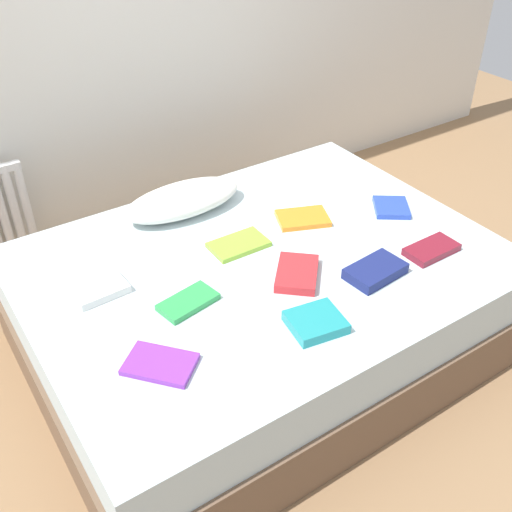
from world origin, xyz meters
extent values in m
plane|color=#93704C|center=(0.00, 0.00, 0.00)|extent=(8.00, 8.00, 0.00)
cube|color=brown|center=(0.00, 0.00, 0.14)|extent=(2.00, 1.50, 0.28)
cube|color=silver|center=(0.00, 0.00, 0.39)|extent=(1.96, 1.46, 0.22)
cylinder|color=white|center=(-0.79, 1.20, 0.38)|extent=(0.04, 0.04, 0.51)
cylinder|color=white|center=(-0.73, 1.20, 0.38)|extent=(0.04, 0.04, 0.51)
cylinder|color=white|center=(-0.67, 1.20, 0.38)|extent=(0.04, 0.04, 0.51)
ellipsoid|color=white|center=(-0.10, 0.53, 0.56)|extent=(0.58, 0.27, 0.12)
cube|color=green|center=(-0.41, -0.09, 0.51)|extent=(0.24, 0.16, 0.02)
cube|color=#2847B7|center=(0.73, -0.02, 0.51)|extent=(0.23, 0.24, 0.03)
cube|color=maroon|center=(0.63, -0.37, 0.52)|extent=(0.24, 0.13, 0.03)
cube|color=red|center=(0.04, -0.19, 0.52)|extent=(0.28, 0.28, 0.04)
cube|color=white|center=(-0.66, 0.17, 0.52)|extent=(0.21, 0.16, 0.03)
cube|color=teal|center=(-0.08, -0.46, 0.52)|extent=(0.22, 0.20, 0.04)
cube|color=#8CC638|center=(-0.04, 0.13, 0.51)|extent=(0.25, 0.16, 0.02)
cube|color=orange|center=(0.32, 0.14, 0.51)|extent=(0.28, 0.24, 0.02)
cube|color=purple|center=(-0.64, -0.33, 0.51)|extent=(0.27, 0.28, 0.02)
cube|color=navy|center=(0.31, -0.36, 0.52)|extent=(0.25, 0.17, 0.05)
camera|label=1|loc=(-1.18, -1.71, 2.00)|focal=42.27mm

